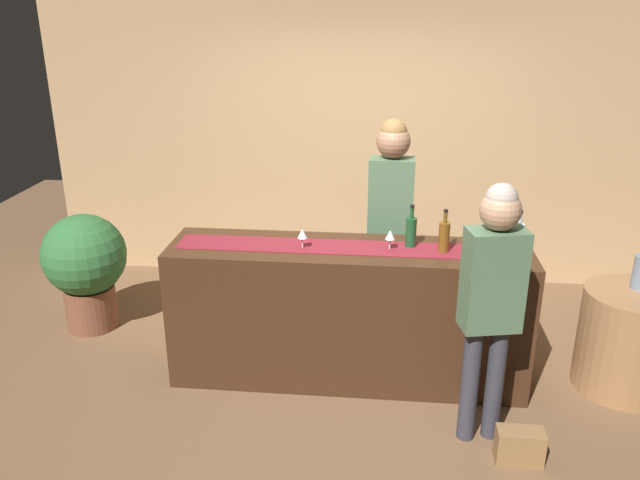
{
  "coord_description": "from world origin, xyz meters",
  "views": [
    {
      "loc": [
        0.21,
        -4.08,
        2.61
      ],
      "look_at": [
        -0.2,
        0.0,
        1.06
      ],
      "focal_mm": 35.68,
      "sensor_mm": 36.0,
      "label": 1
    }
  ],
  "objects_px": {
    "wine_bottle_amber": "(444,236)",
    "round_side_table": "(628,340)",
    "wine_bottle_green": "(411,231)",
    "wine_bottle_clear": "(518,238)",
    "handbag": "(519,446)",
    "wine_glass_mid_counter": "(302,234)",
    "bartender": "(391,207)",
    "customer_sipping": "(492,289)",
    "wine_glass_near_customer": "(390,235)",
    "potted_plant_tall": "(85,264)"
  },
  "relations": [
    {
      "from": "handbag",
      "to": "customer_sipping",
      "type": "bearing_deg",
      "value": 133.79
    },
    {
      "from": "wine_glass_near_customer",
      "to": "round_side_table",
      "type": "height_order",
      "value": "wine_glass_near_customer"
    },
    {
      "from": "wine_glass_mid_counter",
      "to": "round_side_table",
      "type": "xyz_separation_m",
      "value": [
        2.29,
        0.1,
        -0.75
      ]
    },
    {
      "from": "wine_glass_near_customer",
      "to": "wine_glass_mid_counter",
      "type": "relative_size",
      "value": 1.0
    },
    {
      "from": "wine_bottle_clear",
      "to": "wine_glass_near_customer",
      "type": "xyz_separation_m",
      "value": [
        -0.85,
        -0.02,
        -0.01
      ]
    },
    {
      "from": "wine_glass_near_customer",
      "to": "bartender",
      "type": "distance_m",
      "value": 0.59
    },
    {
      "from": "wine_bottle_clear",
      "to": "handbag",
      "type": "bearing_deg",
      "value": -92.73
    },
    {
      "from": "wine_bottle_amber",
      "to": "wine_bottle_green",
      "type": "height_order",
      "value": "same"
    },
    {
      "from": "wine_bottle_amber",
      "to": "potted_plant_tall",
      "type": "bearing_deg",
      "value": 169.06
    },
    {
      "from": "wine_bottle_clear",
      "to": "wine_glass_mid_counter",
      "type": "xyz_separation_m",
      "value": [
        -1.44,
        -0.06,
        -0.01
      ]
    },
    {
      "from": "wine_bottle_amber",
      "to": "bartender",
      "type": "xyz_separation_m",
      "value": [
        -0.35,
        0.59,
        0.01
      ]
    },
    {
      "from": "wine_bottle_amber",
      "to": "wine_glass_near_customer",
      "type": "xyz_separation_m",
      "value": [
        -0.36,
        0.0,
        -0.01
      ]
    },
    {
      "from": "bartender",
      "to": "customer_sipping",
      "type": "distance_m",
      "value": 1.35
    },
    {
      "from": "bartender",
      "to": "potted_plant_tall",
      "type": "bearing_deg",
      "value": 3.93
    },
    {
      "from": "wine_bottle_amber",
      "to": "wine_bottle_green",
      "type": "distance_m",
      "value": 0.23
    },
    {
      "from": "wine_glass_near_customer",
      "to": "round_side_table",
      "type": "bearing_deg",
      "value": 2.26
    },
    {
      "from": "wine_bottle_green",
      "to": "wine_bottle_clear",
      "type": "xyz_separation_m",
      "value": [
        0.71,
        -0.05,
        0.0
      ]
    },
    {
      "from": "wine_bottle_clear",
      "to": "wine_glass_mid_counter",
      "type": "distance_m",
      "value": 1.45
    },
    {
      "from": "wine_glass_near_customer",
      "to": "potted_plant_tall",
      "type": "height_order",
      "value": "wine_glass_near_customer"
    },
    {
      "from": "wine_bottle_amber",
      "to": "wine_glass_near_customer",
      "type": "bearing_deg",
      "value": 179.82
    },
    {
      "from": "bartender",
      "to": "customer_sipping",
      "type": "bearing_deg",
      "value": 118.93
    },
    {
      "from": "wine_bottle_green",
      "to": "bartender",
      "type": "xyz_separation_m",
      "value": [
        -0.14,
        0.52,
        0.01
      ]
    },
    {
      "from": "potted_plant_tall",
      "to": "handbag",
      "type": "bearing_deg",
      "value": -22.85
    },
    {
      "from": "handbag",
      "to": "wine_bottle_amber",
      "type": "bearing_deg",
      "value": 118.18
    },
    {
      "from": "wine_glass_near_customer",
      "to": "customer_sipping",
      "type": "relative_size",
      "value": 0.09
    },
    {
      "from": "wine_bottle_clear",
      "to": "customer_sipping",
      "type": "distance_m",
      "value": 0.69
    },
    {
      "from": "wine_bottle_amber",
      "to": "round_side_table",
      "type": "xyz_separation_m",
      "value": [
        1.34,
        0.07,
        -0.76
      ]
    },
    {
      "from": "wine_bottle_clear",
      "to": "wine_glass_near_customer",
      "type": "relative_size",
      "value": 2.1
    },
    {
      "from": "wine_bottle_clear",
      "to": "wine_glass_mid_counter",
      "type": "bearing_deg",
      "value": -177.78
    },
    {
      "from": "wine_bottle_clear",
      "to": "bartender",
      "type": "distance_m",
      "value": 1.02
    },
    {
      "from": "wine_glass_near_customer",
      "to": "potted_plant_tall",
      "type": "relative_size",
      "value": 0.15
    },
    {
      "from": "wine_glass_mid_counter",
      "to": "wine_bottle_amber",
      "type": "bearing_deg",
      "value": 2.02
    },
    {
      "from": "wine_glass_mid_counter",
      "to": "handbag",
      "type": "height_order",
      "value": "wine_glass_mid_counter"
    },
    {
      "from": "wine_bottle_amber",
      "to": "wine_glass_mid_counter",
      "type": "distance_m",
      "value": 0.96
    },
    {
      "from": "wine_bottle_amber",
      "to": "handbag",
      "type": "distance_m",
      "value": 1.39
    },
    {
      "from": "round_side_table",
      "to": "handbag",
      "type": "xyz_separation_m",
      "value": [
        -0.89,
        -0.9,
        -0.26
      ]
    },
    {
      "from": "wine_glass_near_customer",
      "to": "wine_bottle_green",
      "type": "bearing_deg",
      "value": 27.47
    },
    {
      "from": "wine_glass_near_customer",
      "to": "bartender",
      "type": "relative_size",
      "value": 0.08
    },
    {
      "from": "bartender",
      "to": "customer_sipping",
      "type": "height_order",
      "value": "bartender"
    },
    {
      "from": "wine_glass_near_customer",
      "to": "bartender",
      "type": "height_order",
      "value": "bartender"
    },
    {
      "from": "wine_bottle_amber",
      "to": "round_side_table",
      "type": "relative_size",
      "value": 0.41
    },
    {
      "from": "wine_glass_near_customer",
      "to": "round_side_table",
      "type": "xyz_separation_m",
      "value": [
        1.7,
        0.07,
        -0.75
      ]
    },
    {
      "from": "handbag",
      "to": "wine_glass_near_customer",
      "type": "bearing_deg",
      "value": 133.98
    },
    {
      "from": "bartender",
      "to": "customer_sipping",
      "type": "xyz_separation_m",
      "value": [
        0.59,
        -1.21,
        -0.1
      ]
    },
    {
      "from": "bartender",
      "to": "wine_glass_near_customer",
      "type": "bearing_deg",
      "value": 92.38
    },
    {
      "from": "wine_bottle_clear",
      "to": "handbag",
      "type": "height_order",
      "value": "wine_bottle_clear"
    },
    {
      "from": "wine_bottle_amber",
      "to": "wine_glass_near_customer",
      "type": "relative_size",
      "value": 2.1
    },
    {
      "from": "customer_sipping",
      "to": "round_side_table",
      "type": "relative_size",
      "value": 2.26
    },
    {
      "from": "wine_glass_mid_counter",
      "to": "wine_bottle_clear",
      "type": "bearing_deg",
      "value": 2.22
    },
    {
      "from": "bartender",
      "to": "potted_plant_tall",
      "type": "height_order",
      "value": "bartender"
    }
  ]
}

